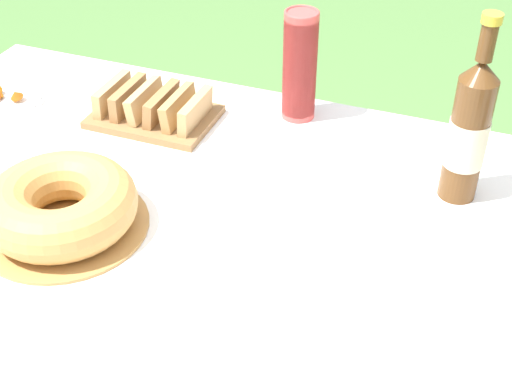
{
  "coord_description": "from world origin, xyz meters",
  "views": [
    {
      "loc": [
        0.36,
        -0.78,
        1.57
      ],
      "look_at": [
        0.0,
        0.15,
        0.83
      ],
      "focal_mm": 50.0,
      "sensor_mm": 36.0,
      "label": 1
    }
  ],
  "objects": [
    {
      "name": "cider_bottle_amber",
      "position": [
        0.32,
        0.36,
        0.91
      ],
      "size": [
        0.07,
        0.07,
        0.36
      ],
      "color": "brown",
      "rests_on": "tablecloth"
    },
    {
      "name": "garden_table",
      "position": [
        0.0,
        0.0,
        0.71
      ],
      "size": [
        1.68,
        1.21,
        0.77
      ],
      "color": "brown",
      "rests_on": "ground_plane"
    },
    {
      "name": "bread_board",
      "position": [
        -0.33,
        0.4,
        0.8
      ],
      "size": [
        0.26,
        0.18,
        0.07
      ],
      "color": "olive",
      "rests_on": "tablecloth"
    },
    {
      "name": "bundt_cake",
      "position": [
        -0.31,
        0.01,
        0.82
      ],
      "size": [
        0.3,
        0.3,
        0.1
      ],
      "color": "#B78447",
      "rests_on": "tablecloth"
    },
    {
      "name": "cup_stack",
      "position": [
        -0.04,
        0.52,
        0.89
      ],
      "size": [
        0.07,
        0.07,
        0.24
      ],
      "color": "#E04C47",
      "rests_on": "tablecloth"
    },
    {
      "name": "tablecloth",
      "position": [
        0.0,
        0.0,
        0.76
      ],
      "size": [
        1.69,
        1.22,
        0.1
      ],
      "color": "white",
      "rests_on": "garden_table"
    }
  ]
}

